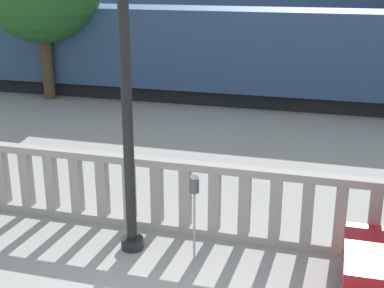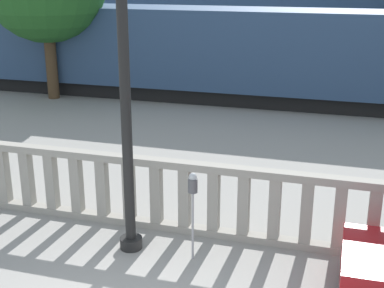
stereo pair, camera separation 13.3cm
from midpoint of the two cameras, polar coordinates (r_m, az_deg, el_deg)
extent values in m
cube|color=#9E998E|center=(10.22, -1.07, -8.98)|extent=(15.40, 0.24, 0.14)
cube|color=#9E998E|center=(9.71, -1.12, -2.29)|extent=(15.40, 0.24, 0.14)
cube|color=#9E998E|center=(11.61, -19.84, -3.25)|extent=(0.20, 0.20, 1.13)
cube|color=#9E998E|center=(11.31, -17.54, -3.58)|extent=(0.20, 0.20, 1.13)
cube|color=#9E998E|center=(11.02, -15.10, -3.92)|extent=(0.20, 0.20, 1.13)
cube|color=#9E998E|center=(10.76, -12.54, -4.27)|extent=(0.20, 0.20, 1.13)
cube|color=#9E998E|center=(10.52, -9.86, -4.63)|extent=(0.20, 0.20, 1.13)
cube|color=#9E998E|center=(10.30, -7.05, -4.99)|extent=(0.20, 0.20, 1.13)
cube|color=#9E998E|center=(10.11, -4.13, -5.36)|extent=(0.20, 0.20, 1.13)
cube|color=#9E998E|center=(9.95, -1.10, -5.72)|extent=(0.20, 0.20, 1.13)
cube|color=#9E998E|center=(9.81, 2.03, -6.07)|extent=(0.20, 0.20, 1.13)
cube|color=#9E998E|center=(9.71, 5.24, -6.42)|extent=(0.20, 0.20, 1.13)
cube|color=#9E998E|center=(9.64, 8.51, -6.75)|extent=(0.20, 0.20, 1.13)
cube|color=#9E998E|center=(9.59, 11.82, -7.07)|extent=(0.20, 0.20, 1.13)
cube|color=#9E998E|center=(9.59, 15.16, -7.36)|extent=(0.20, 0.20, 1.13)
cube|color=#9E998E|center=(9.61, 18.49, -7.63)|extent=(0.20, 0.20, 1.13)
cylinder|color=black|center=(9.72, -6.78, -10.45)|extent=(0.40, 0.40, 0.20)
cylinder|color=black|center=(8.69, -7.53, 7.39)|extent=(0.18, 0.18, 5.86)
cylinder|color=#99999E|center=(9.09, -0.18, -8.74)|extent=(0.04, 0.04, 1.24)
cylinder|color=#4C4C51|center=(8.79, -0.18, -4.46)|extent=(0.16, 0.16, 0.24)
sphere|color=#B2B7BC|center=(8.73, -0.19, -3.54)|extent=(0.14, 0.14, 0.14)
cube|color=black|center=(20.97, -3.39, 5.90)|extent=(21.82, 2.16, 0.55)
cube|color=navy|center=(20.67, -3.48, 10.47)|extent=(22.26, 2.70, 2.82)
cube|color=black|center=(34.16, -2.08, 10.71)|extent=(25.33, 2.27, 0.55)
cube|color=navy|center=(33.96, -2.11, 13.86)|extent=(25.85, 2.84, 3.22)
cylinder|color=#4C3823|center=(21.02, -15.34, 8.26)|extent=(0.43, 0.43, 2.67)
camera|label=1|loc=(0.07, -90.36, -0.12)|focal=50.00mm
camera|label=2|loc=(0.07, 89.64, 0.12)|focal=50.00mm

